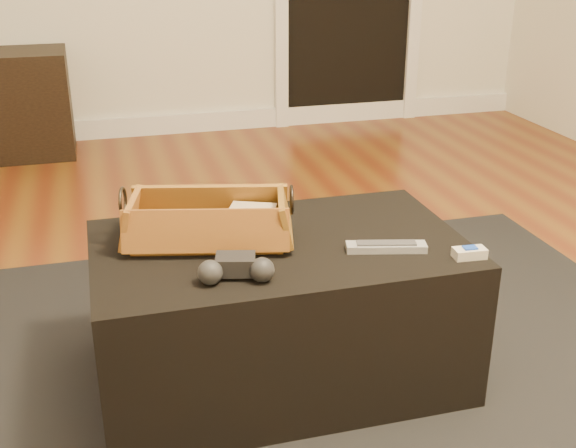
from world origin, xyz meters
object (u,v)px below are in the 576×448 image
object	(u,v)px
cream_gadget	(469,253)
wicker_basket	(209,223)
tv_remote	(200,234)
game_controller	(236,268)
ottoman	(279,310)
silver_remote	(386,247)

from	to	relation	value
cream_gadget	wicker_basket	bearing A→B (deg)	155.81
tv_remote	cream_gadget	bearing A→B (deg)	-14.95
game_controller	cream_gadget	bearing A→B (deg)	-3.53
game_controller	ottoman	bearing A→B (deg)	50.05
ottoman	game_controller	size ratio (longest dim) A/B	5.21
silver_remote	tv_remote	bearing A→B (deg)	159.53
ottoman	wicker_basket	world-z (taller)	wicker_basket
wicker_basket	cream_gadget	world-z (taller)	wicker_basket
wicker_basket	silver_remote	bearing A→B (deg)	-22.82
tv_remote	silver_remote	bearing A→B (deg)	-12.91
ottoman	cream_gadget	xyz separation A→B (m)	(0.45, -0.22, 0.22)
silver_remote	cream_gadget	distance (m)	0.21
tv_remote	game_controller	xyz separation A→B (m)	(0.05, -0.23, 0.00)
ottoman	wicker_basket	distance (m)	0.32
wicker_basket	game_controller	xyz separation A→B (m)	(0.02, -0.25, -0.02)
ottoman	tv_remote	distance (m)	0.32
tv_remote	cream_gadget	xyz separation A→B (m)	(0.66, -0.27, -0.01)
wicker_basket	cream_gadget	bearing A→B (deg)	-24.19
wicker_basket	silver_remote	world-z (taller)	wicker_basket
ottoman	wicker_basket	bearing A→B (deg)	161.80
game_controller	silver_remote	size ratio (longest dim) A/B	0.89
ottoman	silver_remote	bearing A→B (deg)	-25.87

